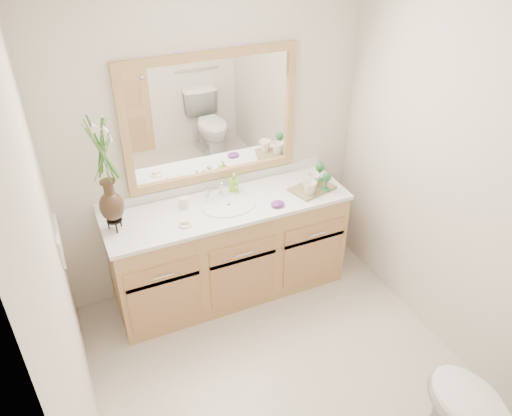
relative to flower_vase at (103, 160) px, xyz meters
name	(u,v)px	position (x,y,z in m)	size (l,w,h in m)	color
floor	(287,381)	(0.82, -1.03, -1.37)	(2.60, 2.60, 0.00)	beige
ceiling	(306,4)	(0.82, -1.03, 1.03)	(2.40, 2.60, 0.02)	white
wall_back	(212,144)	(0.82, 0.27, -0.17)	(2.40, 0.02, 2.40)	silver
wall_left	(64,301)	(-0.38, -1.03, -0.17)	(0.02, 2.60, 2.40)	silver
wall_right	(463,192)	(2.02, -1.03, -0.17)	(0.02, 2.60, 2.40)	silver
vanity	(230,250)	(0.82, -0.01, -0.97)	(1.80, 0.55, 0.80)	#B07D56
counter	(228,206)	(0.82, -0.01, -0.55)	(1.84, 0.57, 0.03)	white
sink	(229,211)	(0.82, -0.03, -0.59)	(0.38, 0.34, 0.23)	white
mirror	(212,119)	(0.82, 0.25, 0.04)	(1.32, 0.04, 0.97)	white
switch_plate	(60,246)	(-0.37, -0.26, -0.39)	(0.02, 0.12, 0.12)	white
flower_vase	(103,160)	(0.00, 0.00, 0.00)	(0.19, 0.19, 0.79)	black
tumbler	(184,203)	(0.51, 0.08, -0.49)	(0.06, 0.06, 0.08)	white
soap_dish	(185,223)	(0.45, -0.14, -0.52)	(0.11, 0.11, 0.03)	white
soap_bottle	(234,183)	(0.93, 0.14, -0.47)	(0.06, 0.07, 0.14)	#8DCE30
purple_dish	(278,204)	(1.15, -0.19, -0.52)	(0.11, 0.08, 0.04)	#69287A
tray	(312,188)	(1.50, -0.08, -0.53)	(0.33, 0.22, 0.02)	brown
mug_left	(310,187)	(1.43, -0.15, -0.47)	(0.11, 0.10, 0.11)	white
mug_right	(313,180)	(1.51, -0.06, -0.47)	(0.11, 0.10, 0.11)	white
goblet_front	(327,178)	(1.57, -0.15, -0.42)	(0.07, 0.07, 0.15)	#236932
goblet_back	(320,168)	(1.60, 0.00, -0.41)	(0.07, 0.07, 0.16)	#236932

